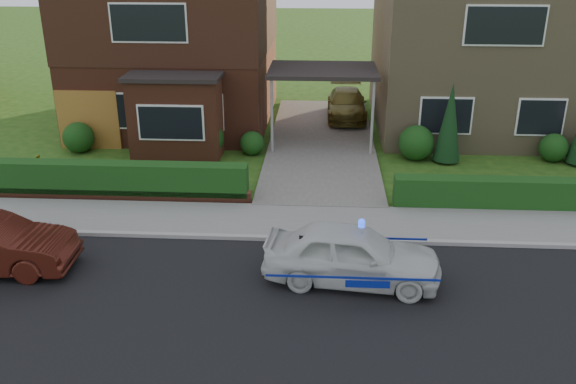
{
  "coord_description": "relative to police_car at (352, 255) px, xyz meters",
  "views": [
    {
      "loc": [
        0.03,
        -10.46,
        6.9
      ],
      "look_at": [
        -0.79,
        3.5,
        1.13
      ],
      "focal_mm": 38.0,
      "sensor_mm": 36.0,
      "label": 1
    }
  ],
  "objects": [
    {
      "name": "potted_plant_c",
      "position": [
        -3.22,
        5.04,
        -0.29
      ],
      "size": [
        0.56,
        0.56,
        0.73
      ],
      "primitive_type": "imported",
      "rotation": [
        0.0,
        0.0,
        0.98
      ],
      "color": "gray",
      "rests_on": "ground"
    },
    {
      "name": "sidewalk",
      "position": [
        -0.72,
        2.9,
        -0.6
      ],
      "size": [
        60.0,
        2.0,
        0.1
      ],
      "primitive_type": "cube",
      "color": "slate",
      "rests_on": "ground"
    },
    {
      "name": "driveway",
      "position": [
        -0.72,
        9.8,
        -0.59
      ],
      "size": [
        3.8,
        12.0,
        0.12
      ],
      "primitive_type": "cube",
      "color": "#666059",
      "rests_on": "ground"
    },
    {
      "name": "house_left",
      "position": [
        -6.5,
        12.7,
        3.16
      ],
      "size": [
        7.5,
        9.53,
        7.25
      ],
      "color": "brown",
      "rests_on": "ground"
    },
    {
      "name": "house_right",
      "position": [
        5.08,
        12.79,
        3.01
      ],
      "size": [
        7.5,
        8.06,
        7.25
      ],
      "color": "#907E58",
      "rests_on": "ground"
    },
    {
      "name": "driveway_car",
      "position": [
        0.28,
        13.05,
        0.03
      ],
      "size": [
        1.58,
        3.86,
        1.12
      ],
      "primitive_type": "imported",
      "rotation": [
        0.0,
        0.0,
        -0.0
      ],
      "color": "brown",
      "rests_on": "driveway"
    },
    {
      "name": "police_car",
      "position": [
        0.0,
        0.0,
        0.0
      ],
      "size": [
        3.5,
        3.96,
        1.46
      ],
      "rotation": [
        0.0,
        0.0,
        1.46
      ],
      "color": "silver",
      "rests_on": "ground"
    },
    {
      "name": "potted_plant_b",
      "position": [
        -9.57,
        5.59,
        -0.25
      ],
      "size": [
        0.56,
        0.54,
        0.8
      ],
      "primitive_type": "imported",
      "rotation": [
        0.0,
        0.0,
        0.97
      ],
      "color": "gray",
      "rests_on": "ground"
    },
    {
      "name": "shrub_right_near",
      "position": [
        2.48,
        8.2,
        -0.05
      ],
      "size": [
        1.2,
        1.2,
        1.2
      ],
      "primitive_type": "sphere",
      "color": "#143511",
      "rests_on": "ground"
    },
    {
      "name": "dwarf_wall",
      "position": [
        -6.52,
        4.1,
        -0.47
      ],
      "size": [
        7.7,
        0.25,
        0.36
      ],
      "primitive_type": "cube",
      "color": "brown",
      "rests_on": "ground"
    },
    {
      "name": "ground",
      "position": [
        -0.72,
        -1.2,
        -0.65
      ],
      "size": [
        120.0,
        120.0,
        0.0
      ],
      "primitive_type": "plane",
      "color": "#1E4913",
      "rests_on": "ground"
    },
    {
      "name": "kerb",
      "position": [
        -0.72,
        1.85,
        -0.59
      ],
      "size": [
        60.0,
        0.16,
        0.12
      ],
      "primitive_type": "cube",
      "color": "#9E9993",
      "rests_on": "ground"
    },
    {
      "name": "garage_door",
      "position": [
        -8.97,
        8.76,
        0.4
      ],
      "size": [
        2.2,
        0.1,
        2.1
      ],
      "primitive_type": "cube",
      "color": "brown",
      "rests_on": "ground"
    },
    {
      "name": "carport_link",
      "position": [
        -0.72,
        9.75,
        2.01
      ],
      "size": [
        3.8,
        3.0,
        2.77
      ],
      "color": "black",
      "rests_on": "ground"
    },
    {
      "name": "shrub_left_far",
      "position": [
        -9.22,
        8.3,
        -0.11
      ],
      "size": [
        1.08,
        1.08,
        1.08
      ],
      "primitive_type": "sphere",
      "color": "#143511",
      "rests_on": "ground"
    },
    {
      "name": "shrub_left_near",
      "position": [
        -3.12,
        8.4,
        -0.23
      ],
      "size": [
        0.84,
        0.84,
        0.84
      ],
      "primitive_type": "sphere",
      "color": "#143511",
      "rests_on": "ground"
    },
    {
      "name": "hedge_right",
      "position": [
        5.08,
        4.15,
        -0.65
      ],
      "size": [
        7.5,
        0.55,
        0.8
      ],
      "primitive_type": "cube",
      "color": "#143511",
      "rests_on": "ground"
    },
    {
      "name": "shrub_right_mid",
      "position": [
        7.08,
        8.3,
        -0.17
      ],
      "size": [
        0.96,
        0.96,
        0.96
      ],
      "primitive_type": "sphere",
      "color": "#143511",
      "rests_on": "ground"
    },
    {
      "name": "hedge_left",
      "position": [
        -6.52,
        4.25,
        -0.65
      ],
      "size": [
        7.5,
        0.55,
        0.9
      ],
      "primitive_type": "cube",
      "color": "#143511",
      "rests_on": "ground"
    },
    {
      "name": "potted_plant_a",
      "position": [
        -5.15,
        4.93,
        -0.24
      ],
      "size": [
        0.51,
        0.42,
        0.82
      ],
      "primitive_type": "imported",
      "rotation": [
        0.0,
        0.0,
        0.33
      ],
      "color": "gray",
      "rests_on": "ground"
    },
    {
      "name": "road",
      "position": [
        -0.72,
        -1.2,
        -0.65
      ],
      "size": [
        60.0,
        6.0,
        0.02
      ],
      "primitive_type": "cube",
      "color": "black",
      "rests_on": "ground"
    },
    {
      "name": "shrub_left_mid",
      "position": [
        -4.72,
        8.1,
        0.01
      ],
      "size": [
        1.32,
        1.32,
        1.32
      ],
      "primitive_type": "sphere",
      "color": "#143511",
      "rests_on": "ground"
    },
    {
      "name": "conifer_a",
      "position": [
        3.48,
        8.0,
        0.65
      ],
      "size": [
        0.9,
        0.9,
        2.6
      ],
      "primitive_type": "cone",
      "color": "black",
      "rests_on": "ground"
    }
  ]
}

